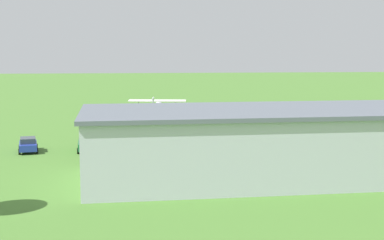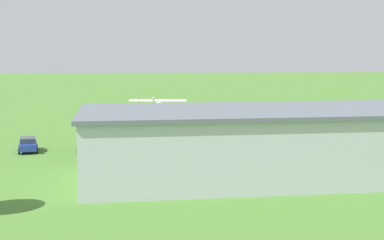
{
  "view_description": "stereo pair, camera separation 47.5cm",
  "coord_description": "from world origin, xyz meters",
  "px_view_note": "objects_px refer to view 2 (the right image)",
  "views": [
    {
      "loc": [
        10.15,
        74.97,
        11.13
      ],
      "look_at": [
        2.55,
        7.98,
        2.54
      ],
      "focal_mm": 50.96,
      "sensor_mm": 36.0,
      "label": 1
    },
    {
      "loc": [
        9.68,
        75.02,
        11.13
      ],
      "look_at": [
        2.55,
        7.98,
        2.54
      ],
      "focal_mm": 50.96,
      "sensor_mm": 36.0,
      "label": 2
    }
  ],
  "objects_px": {
    "biplane": "(157,109)",
    "person_walking_on_apron": "(107,140)",
    "person_near_hangar_door": "(204,135)",
    "person_beside_truck": "(116,146)",
    "person_by_parked_cars": "(95,137)",
    "car_green": "(86,143)",
    "car_blue": "(28,144)",
    "hangar": "(287,143)",
    "person_crossing_taxiway": "(340,135)"
  },
  "relations": [
    {
      "from": "person_beside_truck",
      "to": "person_walking_on_apron",
      "type": "height_order",
      "value": "person_beside_truck"
    },
    {
      "from": "car_blue",
      "to": "person_by_parked_cars",
      "type": "height_order",
      "value": "person_by_parked_cars"
    },
    {
      "from": "hangar",
      "to": "biplane",
      "type": "relative_size",
      "value": 4.44
    },
    {
      "from": "hangar",
      "to": "car_green",
      "type": "distance_m",
      "value": 23.96
    },
    {
      "from": "person_crossing_taxiway",
      "to": "person_beside_truck",
      "type": "distance_m",
      "value": 28.02
    },
    {
      "from": "car_green",
      "to": "person_by_parked_cars",
      "type": "distance_m",
      "value": 4.64
    },
    {
      "from": "car_blue",
      "to": "biplane",
      "type": "bearing_deg",
      "value": -137.75
    },
    {
      "from": "biplane",
      "to": "car_blue",
      "type": "relative_size",
      "value": 1.89
    },
    {
      "from": "car_green",
      "to": "car_blue",
      "type": "bearing_deg",
      "value": -1.25
    },
    {
      "from": "hangar",
      "to": "person_crossing_taxiway",
      "type": "height_order",
      "value": "hangar"
    },
    {
      "from": "biplane",
      "to": "person_near_hangar_door",
      "type": "xyz_separation_m",
      "value": [
        -5.41,
        9.03,
        -2.34
      ]
    },
    {
      "from": "person_near_hangar_door",
      "to": "person_walking_on_apron",
      "type": "distance_m",
      "value": 11.85
    },
    {
      "from": "biplane",
      "to": "person_walking_on_apron",
      "type": "xyz_separation_m",
      "value": [
        6.22,
        11.26,
        -2.34
      ]
    },
    {
      "from": "biplane",
      "to": "car_green",
      "type": "xyz_separation_m",
      "value": [
        8.48,
        13.63,
        -2.29
      ]
    },
    {
      "from": "hangar",
      "to": "person_walking_on_apron",
      "type": "distance_m",
      "value": 23.86
    },
    {
      "from": "biplane",
      "to": "car_blue",
      "type": "bearing_deg",
      "value": 42.25
    },
    {
      "from": "car_blue",
      "to": "person_near_hangar_door",
      "type": "distance_m",
      "value": 20.75
    },
    {
      "from": "biplane",
      "to": "person_beside_truck",
      "type": "xyz_separation_m",
      "value": [
        5.09,
        15.97,
        -2.33
      ]
    },
    {
      "from": "person_by_parked_cars",
      "to": "person_walking_on_apron",
      "type": "distance_m",
      "value": 2.77
    },
    {
      "from": "hangar",
      "to": "person_crossing_taxiway",
      "type": "relative_size",
      "value": 23.51
    },
    {
      "from": "person_by_parked_cars",
      "to": "person_crossing_taxiway",
      "type": "bearing_deg",
      "value": 178.05
    },
    {
      "from": "hangar",
      "to": "person_crossing_taxiway",
      "type": "bearing_deg",
      "value": -123.29
    },
    {
      "from": "person_crossing_taxiway",
      "to": "car_green",
      "type": "bearing_deg",
      "value": 6.62
    },
    {
      "from": "hangar",
      "to": "car_blue",
      "type": "height_order",
      "value": "hangar"
    },
    {
      "from": "car_blue",
      "to": "person_beside_truck",
      "type": "bearing_deg",
      "value": 165.74
    },
    {
      "from": "person_by_parked_cars",
      "to": "car_green",
      "type": "bearing_deg",
      "value": 82.39
    },
    {
      "from": "biplane",
      "to": "person_beside_truck",
      "type": "relative_size",
      "value": 4.83
    },
    {
      "from": "person_crossing_taxiway",
      "to": "person_by_parked_cars",
      "type": "distance_m",
      "value": 30.19
    },
    {
      "from": "hangar",
      "to": "person_by_parked_cars",
      "type": "bearing_deg",
      "value": -46.73
    },
    {
      "from": "person_crossing_taxiway",
      "to": "person_near_hangar_door",
      "type": "distance_m",
      "value": 16.92
    },
    {
      "from": "person_by_parked_cars",
      "to": "person_walking_on_apron",
      "type": "height_order",
      "value": "person_by_parked_cars"
    },
    {
      "from": "biplane",
      "to": "person_crossing_taxiway",
      "type": "height_order",
      "value": "biplane"
    },
    {
      "from": "person_near_hangar_door",
      "to": "person_beside_truck",
      "type": "xyz_separation_m",
      "value": [
        10.5,
        6.94,
        0.01
      ]
    },
    {
      "from": "biplane",
      "to": "person_by_parked_cars",
      "type": "relative_size",
      "value": 4.75
    },
    {
      "from": "person_by_parked_cars",
      "to": "person_near_hangar_door",
      "type": "height_order",
      "value": "person_by_parked_cars"
    },
    {
      "from": "hangar",
      "to": "car_green",
      "type": "height_order",
      "value": "hangar"
    },
    {
      "from": "person_crossing_taxiway",
      "to": "person_beside_truck",
      "type": "height_order",
      "value": "person_beside_truck"
    },
    {
      "from": "car_green",
      "to": "person_beside_truck",
      "type": "relative_size",
      "value": 2.74
    },
    {
      "from": "car_blue",
      "to": "hangar",
      "type": "bearing_deg",
      "value": 149.45
    },
    {
      "from": "car_green",
      "to": "person_by_parked_cars",
      "type": "relative_size",
      "value": 2.7
    },
    {
      "from": "car_green",
      "to": "person_near_hangar_door",
      "type": "height_order",
      "value": "car_green"
    },
    {
      "from": "car_green",
      "to": "person_walking_on_apron",
      "type": "bearing_deg",
      "value": -133.67
    },
    {
      "from": "person_beside_truck",
      "to": "person_walking_on_apron",
      "type": "xyz_separation_m",
      "value": [
        1.13,
        -4.71,
        -0.01
      ]
    },
    {
      "from": "biplane",
      "to": "person_by_parked_cars",
      "type": "xyz_separation_m",
      "value": [
        7.87,
        9.03,
        -2.31
      ]
    },
    {
      "from": "biplane",
      "to": "person_crossing_taxiway",
      "type": "relative_size",
      "value": 5.3
    },
    {
      "from": "car_blue",
      "to": "person_near_hangar_door",
      "type": "height_order",
      "value": "person_near_hangar_door"
    },
    {
      "from": "person_near_hangar_door",
      "to": "person_crossing_taxiway",
      "type": "bearing_deg",
      "value": 176.52
    },
    {
      "from": "car_blue",
      "to": "person_by_parked_cars",
      "type": "bearing_deg",
      "value": -147.43
    },
    {
      "from": "person_beside_truck",
      "to": "person_crossing_taxiway",
      "type": "bearing_deg",
      "value": -167.82
    },
    {
      "from": "car_green",
      "to": "person_near_hangar_door",
      "type": "distance_m",
      "value": 14.64
    }
  ]
}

